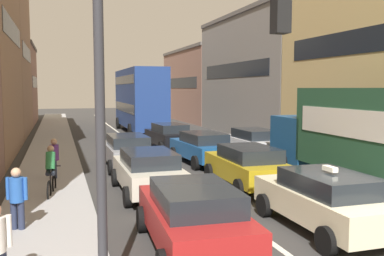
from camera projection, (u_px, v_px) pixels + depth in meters
name	position (u px, v px, depth m)	size (l,w,h in m)	color
ground_plane	(347.00, 242.00, 9.91)	(140.00, 140.00, 0.00)	#363534
sidewalk_left	(53.00, 144.00, 26.89)	(2.60, 64.00, 0.14)	#A2A2A2
lane_stripe_left	(132.00, 142.00, 28.39)	(0.16, 60.00, 0.01)	silver
lane_stripe_right	(181.00, 140.00, 29.41)	(0.16, 60.00, 0.01)	silver
building_row_right	(284.00, 73.00, 31.96)	(7.20, 43.90, 10.55)	#936B5B
traffic_light_pole	(176.00, 73.00, 7.02)	(3.58, 0.38, 5.50)	#2D2D33
removalist_box_truck	(353.00, 133.00, 15.22)	(2.85, 7.76, 3.58)	navy
taxi_centre_lane_front	(325.00, 199.00, 10.67)	(2.08, 4.31, 1.66)	beige
sedan_left_lane_front	(193.00, 215.00, 9.33)	(2.25, 4.39, 1.49)	#A51E1E
sedan_centre_lane_second	(248.00, 165.00, 15.41)	(2.10, 4.32, 1.49)	#B29319
wagon_left_lane_second	(148.00, 171.00, 14.35)	(2.06, 4.30, 1.49)	beige
hatchback_centre_lane_third	(203.00, 147.00, 20.19)	(2.30, 4.41, 1.49)	#194C8C
sedan_left_lane_third	(127.00, 150.00, 19.13)	(2.11, 4.33, 1.49)	gray
coupe_centre_lane_fourth	(169.00, 135.00, 25.19)	(2.30, 4.41, 1.49)	black
sedan_right_lane_behind_truck	(253.00, 142.00, 21.87)	(2.15, 4.34, 1.49)	silver
bus_mid_queue_primary	(139.00, 97.00, 34.24)	(2.84, 10.51, 5.06)	navy
cyclist_on_sidewalk	(51.00, 172.00, 13.84)	(0.50, 1.72, 1.72)	black
pedestrian_mid_sidewalk	(17.00, 197.00, 10.34)	(0.51, 0.34, 1.66)	#262D47
pedestrian_far_sidewalk	(54.00, 157.00, 16.29)	(0.34, 0.54, 1.66)	#262D47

